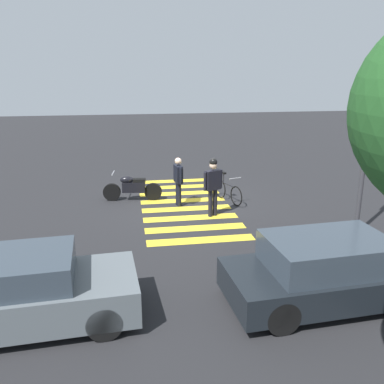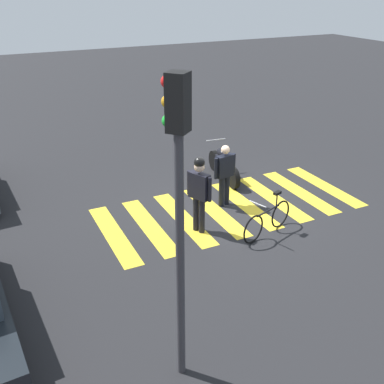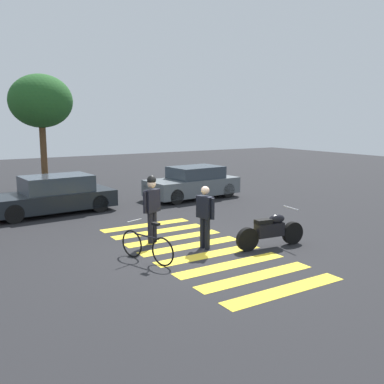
{
  "view_description": "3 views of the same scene",
  "coord_description": "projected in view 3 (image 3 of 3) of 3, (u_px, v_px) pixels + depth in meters",
  "views": [
    {
      "loc": [
        1.91,
        13.5,
        4.5
      ],
      "look_at": [
        -0.06,
        1.26,
        0.82
      ],
      "focal_mm": 38.97,
      "sensor_mm": 36.0,
      "label": 1
    },
    {
      "loc": [
        -9.1,
        5.51,
        5.48
      ],
      "look_at": [
        -0.25,
        1.23,
        0.81
      ],
      "focal_mm": 42.57,
      "sensor_mm": 36.0,
      "label": 2
    },
    {
      "loc": [
        -5.89,
        -9.06,
        3.37
      ],
      "look_at": [
        0.7,
        1.47,
        1.27
      ],
      "focal_mm": 40.32,
      "sensor_mm": 36.0,
      "label": 3
    }
  ],
  "objects": [
    {
      "name": "car_grey_coupe",
      "position": [
        193.0,
        183.0,
        18.52
      ],
      "size": [
        4.09,
        2.02,
        1.36
      ],
      "color": "black",
      "rests_on": "ground_plane"
    },
    {
      "name": "car_black_suv",
      "position": [
        53.0,
        196.0,
        15.54
      ],
      "size": [
        4.51,
        2.09,
        1.36
      ],
      "color": "black",
      "rests_on": "ground_plane"
    },
    {
      "name": "officer_on_foot",
      "position": [
        205.0,
        213.0,
        11.23
      ],
      "size": [
        0.27,
        0.66,
        1.66
      ],
      "color": "black",
      "rests_on": "ground_plane"
    },
    {
      "name": "street_tree_mid",
      "position": [
        41.0,
        102.0,
        18.39
      ],
      "size": [
        2.67,
        2.67,
        5.27
      ],
      "color": "brown",
      "rests_on": "ground_plane"
    },
    {
      "name": "leaning_bicycle",
      "position": [
        147.0,
        246.0,
        10.27
      ],
      "size": [
        0.65,
        1.64,
        1.0
      ],
      "color": "black",
      "rests_on": "ground_plane"
    },
    {
      "name": "police_motorcycle",
      "position": [
        271.0,
        231.0,
        11.4
      ],
      "size": [
        2.07,
        0.62,
        1.03
      ],
      "color": "black",
      "rests_on": "ground_plane"
    },
    {
      "name": "ground_plane",
      "position": [
        199.0,
        250.0,
        11.22
      ],
      "size": [
        60.0,
        60.0,
        0.0
      ],
      "primitive_type": "plane",
      "color": "#232326"
    },
    {
      "name": "officer_by_motorcycle",
      "position": [
        152.0,
        204.0,
        11.72
      ],
      "size": [
        0.64,
        0.39,
        1.88
      ],
      "color": "black",
      "rests_on": "ground_plane"
    },
    {
      "name": "crosswalk_stripes",
      "position": [
        199.0,
        250.0,
        11.22
      ],
      "size": [
        2.97,
        6.75,
        0.01
      ],
      "color": "yellow",
      "rests_on": "ground_plane"
    }
  ]
}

